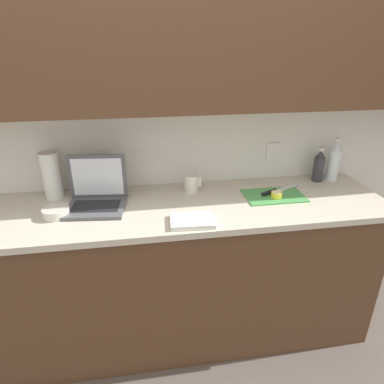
{
  "coord_description": "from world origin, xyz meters",
  "views": [
    {
      "loc": [
        -0.09,
        -1.69,
        1.78
      ],
      "look_at": [
        0.18,
        -0.01,
        1.01
      ],
      "focal_mm": 32.0,
      "sensor_mm": 36.0,
      "label": 1
    }
  ],
  "objects": [
    {
      "name": "paper_towel_roll",
      "position": [
        -0.59,
        0.22,
        1.06
      ],
      "size": [
        0.1,
        0.1,
        0.27
      ],
      "color": "white",
      "rests_on": "counter_unit"
    },
    {
      "name": "bottle_oil_tall",
      "position": [
        1.14,
        0.21,
        1.06
      ],
      "size": [
        0.08,
        0.08,
        0.28
      ],
      "color": "silver",
      "rests_on": "counter_unit"
    },
    {
      "name": "dish_towel",
      "position": [
        0.15,
        -0.21,
        0.94
      ],
      "size": [
        0.23,
        0.17,
        0.02
      ],
      "primitive_type": "cube",
      "rotation": [
        0.0,
        0.0,
        -0.06
      ],
      "color": "silver",
      "rests_on": "counter_unit"
    },
    {
      "name": "measuring_cup",
      "position": [
        0.2,
        0.17,
        0.98
      ],
      "size": [
        0.1,
        0.08,
        0.11
      ],
      "color": "silver",
      "rests_on": "counter_unit"
    },
    {
      "name": "cutting_board",
      "position": [
        0.67,
        0.03,
        0.93
      ],
      "size": [
        0.34,
        0.22,
        0.01
      ],
      "primitive_type": "cube",
      "color": "#4C9E51",
      "rests_on": "counter_unit"
    },
    {
      "name": "bowl_white",
      "position": [
        -0.54,
        -0.03,
        0.95
      ],
      "size": [
        0.14,
        0.14,
        0.05
      ],
      "color": "beige",
      "rests_on": "counter_unit"
    },
    {
      "name": "wall_back",
      "position": [
        0.0,
        0.24,
        1.56
      ],
      "size": [
        5.2,
        0.38,
        2.6
      ],
      "color": "white",
      "rests_on": "ground_plane"
    },
    {
      "name": "bottle_green_soda",
      "position": [
        1.04,
        0.21,
        1.03
      ],
      "size": [
        0.07,
        0.07,
        0.22
      ],
      "color": "#333338",
      "rests_on": "counter_unit"
    },
    {
      "name": "laptop",
      "position": [
        -0.34,
        0.07,
        0.99
      ],
      "size": [
        0.34,
        0.29,
        0.27
      ],
      "rotation": [
        0.0,
        0.0,
        -0.1
      ],
      "color": "#515156",
      "rests_on": "counter_unit"
    },
    {
      "name": "lemon_half_cut",
      "position": [
        0.68,
        -0.01,
        0.95
      ],
      "size": [
        0.06,
        0.06,
        0.03
      ],
      "color": "yellow",
      "rests_on": "cutting_board"
    },
    {
      "name": "ground_plane",
      "position": [
        0.0,
        0.0,
        0.0
      ],
      "size": [
        12.0,
        12.0,
        0.0
      ],
      "primitive_type": "plane",
      "color": "#564C47",
      "rests_on": "ground"
    },
    {
      "name": "counter_unit",
      "position": [
        -0.02,
        0.0,
        0.47
      ],
      "size": [
        2.59,
        0.62,
        0.93
      ],
      "color": "brown",
      "rests_on": "ground_plane"
    },
    {
      "name": "knife",
      "position": [
        0.69,
        0.06,
        0.94
      ],
      "size": [
        0.28,
        0.16,
        0.02
      ],
      "rotation": [
        0.0,
        0.0,
        0.46
      ],
      "color": "silver",
      "rests_on": "cutting_board"
    }
  ]
}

